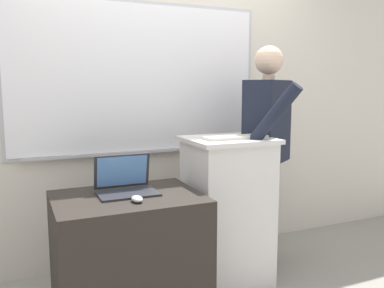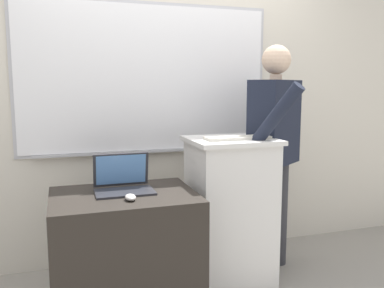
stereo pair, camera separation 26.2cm
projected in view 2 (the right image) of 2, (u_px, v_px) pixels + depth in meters
back_wall at (168, 93)px, 3.30m from camera, size 6.40×0.17×2.69m
lectern_podium at (230, 212)px, 2.85m from camera, size 0.58×0.51×1.05m
side_desk at (125, 256)px, 2.46m from camera, size 0.85×0.64×0.77m
person_presenter at (274, 142)px, 3.00m from camera, size 0.61×0.74×1.70m
laptop at (123, 180)px, 2.48m from camera, size 0.35×0.27×0.22m
wireless_keyboard at (238, 138)px, 2.72m from camera, size 0.45×0.14×0.02m
computer_mouse_by_laptop at (130, 197)px, 2.27m from camera, size 0.06×0.10×0.03m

